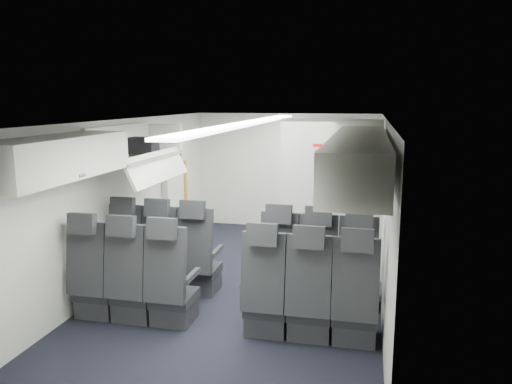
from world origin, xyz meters
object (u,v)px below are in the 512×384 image
at_px(seat_row_mid, 217,293).
at_px(galley_unit, 336,182).
at_px(flight_attendant, 297,199).
at_px(boarding_door, 176,187).
at_px(carry_on_bag, 143,146).
at_px(seat_row_front, 239,266).

distance_m(seat_row_mid, galley_unit, 4.30).
bearing_deg(flight_attendant, boarding_door, 103.08).
distance_m(boarding_door, carry_on_bag, 1.91).
bearing_deg(carry_on_bag, galley_unit, 51.42).
distance_m(seat_row_mid, boarding_door, 3.45).
xyz_separation_m(galley_unit, carry_on_bag, (-2.35, -2.86, 0.86)).
bearing_deg(boarding_door, seat_row_front, -51.84).
bearing_deg(seat_row_front, flight_attendant, 80.59).
distance_m(seat_row_front, flight_attendant, 2.37).
xyz_separation_m(boarding_door, carry_on_bag, (0.24, -1.69, 0.85)).
bearing_deg(boarding_door, carry_on_bag, -81.82).
bearing_deg(seat_row_front, galley_unit, 73.72).
bearing_deg(seat_row_front, seat_row_mid, -90.00).
height_order(galley_unit, boarding_door, galley_unit).
distance_m(flight_attendant, carry_on_bag, 2.81).
bearing_deg(seat_row_front, carry_on_bag, 164.23).
relative_size(galley_unit, flight_attendant, 1.20).
distance_m(galley_unit, flight_attendant, 1.11).
relative_size(seat_row_front, galley_unit, 1.75).
height_order(seat_row_mid, flight_attendant, flight_attendant).
height_order(boarding_door, flight_attendant, boarding_door).
xyz_separation_m(seat_row_front, galley_unit, (0.95, 3.25, 0.55)).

